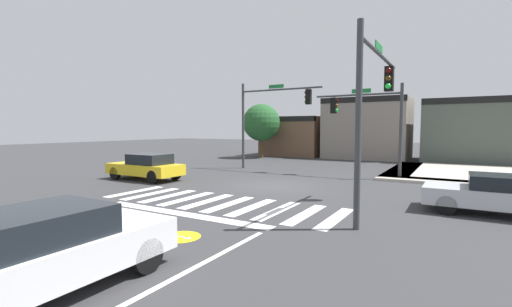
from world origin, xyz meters
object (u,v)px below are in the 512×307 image
traffic_signal_northeast (368,115)px  car_white (35,252)px  traffic_signal_northwest (270,110)px  car_yellow (146,167)px  roadside_tree (261,123)px  traffic_signal_southeast (375,92)px  car_silver (504,195)px

traffic_signal_northeast → car_white: size_ratio=1.13×
traffic_signal_northwest → car_white: bearing=-74.3°
car_yellow → traffic_signal_northwest: bearing=-116.4°
traffic_signal_northeast → traffic_signal_northwest: traffic_signal_northwest is taller
roadside_tree → traffic_signal_northeast: bearing=-35.3°
roadside_tree → traffic_signal_northwest: bearing=-57.2°
traffic_signal_northeast → traffic_signal_northwest: bearing=-1.3°
traffic_signal_southeast → roadside_tree: (-13.97, 17.28, -0.65)m
traffic_signal_northwest → roadside_tree: 9.80m
traffic_signal_northeast → car_silver: size_ratio=1.14×
traffic_signal_southeast → traffic_signal_northwest: bearing=43.7°
traffic_signal_southeast → car_silver: (3.75, 1.90, -3.36)m
car_yellow → roadside_tree: roadside_tree is taller
traffic_signal_northeast → car_silver: 9.64m
car_silver → car_white: 12.98m
car_white → traffic_signal_southeast: bearing=-22.7°
car_silver → roadside_tree: 23.62m
traffic_signal_southeast → roadside_tree: 22.23m
traffic_signal_northeast → traffic_signal_northwest: 6.53m
traffic_signal_northeast → car_white: bearing=85.1°
car_white → roadside_tree: roadside_tree is taller
traffic_signal_northeast → car_yellow: bearing=35.7°
car_yellow → car_white: car_white is taller
car_white → roadside_tree: (-10.30, 26.04, 2.62)m
traffic_signal_southeast → car_silver: 5.38m
roadside_tree → traffic_signal_southeast: bearing=-51.0°
traffic_signal_northwest → roadside_tree: bearing=122.8°
car_yellow → roadside_tree: (-1.57, 15.73, 2.64)m
car_silver → car_white: (-7.42, -10.66, 0.09)m
car_yellow → roadside_tree: bearing=-84.3°
traffic_signal_southeast → car_yellow: (-12.40, 1.55, -3.29)m
car_silver → car_yellow: car_yellow is taller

